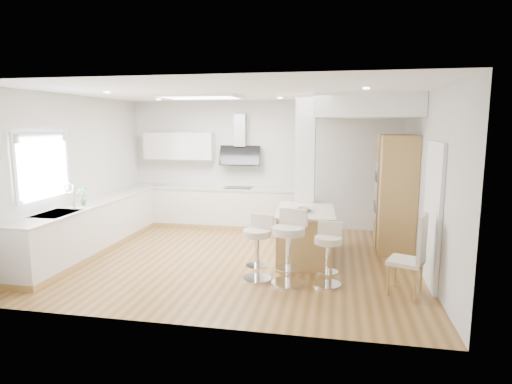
% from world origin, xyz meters
% --- Properties ---
extents(ground, '(6.00, 6.00, 0.00)m').
position_xyz_m(ground, '(0.00, 0.00, 0.00)').
color(ground, olive).
rests_on(ground, ground).
extents(ceiling, '(6.00, 5.00, 0.02)m').
position_xyz_m(ceiling, '(0.00, 0.00, 0.00)').
color(ceiling, white).
rests_on(ceiling, ground).
extents(wall_back, '(6.00, 0.04, 2.80)m').
position_xyz_m(wall_back, '(0.00, 2.50, 1.40)').
color(wall_back, beige).
rests_on(wall_back, ground).
extents(wall_left, '(0.04, 5.00, 2.80)m').
position_xyz_m(wall_left, '(-3.00, 0.00, 1.40)').
color(wall_left, beige).
rests_on(wall_left, ground).
extents(wall_right, '(0.04, 5.00, 2.80)m').
position_xyz_m(wall_right, '(3.00, 0.00, 1.40)').
color(wall_right, beige).
rests_on(wall_right, ground).
extents(skylight, '(4.10, 2.10, 0.06)m').
position_xyz_m(skylight, '(-0.79, 0.60, 2.77)').
color(skylight, white).
rests_on(skylight, ground).
extents(window_left, '(0.06, 1.28, 1.07)m').
position_xyz_m(window_left, '(-2.96, -0.90, 1.69)').
color(window_left, white).
rests_on(window_left, ground).
extents(doorway_right, '(0.05, 1.00, 2.10)m').
position_xyz_m(doorway_right, '(2.97, -0.60, 1.00)').
color(doorway_right, '#413933').
rests_on(doorway_right, ground).
extents(counter_left, '(0.63, 4.50, 1.35)m').
position_xyz_m(counter_left, '(-2.70, 0.23, 0.46)').
color(counter_left, '#B08A4B').
rests_on(counter_left, ground).
extents(counter_back, '(3.62, 0.63, 2.50)m').
position_xyz_m(counter_back, '(-0.91, 2.22, 0.70)').
color(counter_back, '#B08A4B').
rests_on(counter_back, ground).
extents(pillar, '(0.35, 0.35, 2.80)m').
position_xyz_m(pillar, '(1.05, 0.95, 1.40)').
color(pillar, white).
rests_on(pillar, ground).
extents(soffit, '(1.78, 2.20, 0.40)m').
position_xyz_m(soffit, '(2.10, 1.40, 2.60)').
color(soffit, white).
rests_on(soffit, ground).
extents(oven_column, '(0.63, 1.21, 2.10)m').
position_xyz_m(oven_column, '(2.68, 1.23, 1.05)').
color(oven_column, '#B08A4B').
rests_on(oven_column, ground).
extents(peninsula, '(1.02, 1.48, 0.94)m').
position_xyz_m(peninsula, '(1.13, 0.17, 0.44)').
color(peninsula, '#B08A4B').
rests_on(peninsula, ground).
extents(bar_stool_a, '(0.55, 0.55, 0.96)m').
position_xyz_m(bar_stool_a, '(0.51, -0.88, 0.54)').
color(bar_stool_a, silver).
rests_on(bar_stool_a, ground).
extents(bar_stool_b, '(0.60, 0.60, 1.08)m').
position_xyz_m(bar_stool_b, '(0.99, -0.98, 0.61)').
color(bar_stool_b, silver).
rests_on(bar_stool_b, ground).
extents(bar_stool_c, '(0.46, 0.46, 0.90)m').
position_xyz_m(bar_stool_c, '(1.53, -0.91, 0.51)').
color(bar_stool_c, silver).
rests_on(bar_stool_c, ground).
extents(dining_chair, '(0.56, 0.56, 1.12)m').
position_xyz_m(dining_chair, '(2.67, -1.09, 0.60)').
color(dining_chair, beige).
rests_on(dining_chair, ground).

